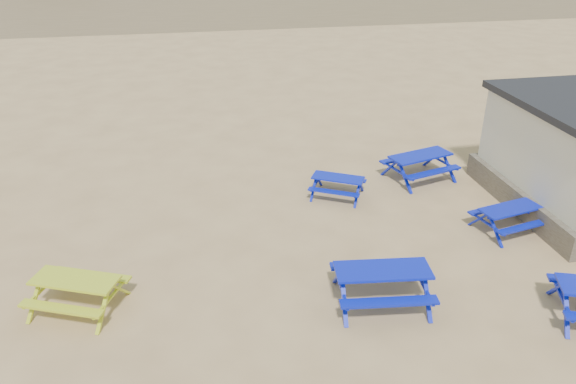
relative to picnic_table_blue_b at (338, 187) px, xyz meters
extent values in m
plane|color=tan|center=(-2.16, -2.89, -0.32)|extent=(400.00, 400.00, 0.00)
cube|color=#002BA3|center=(0.00, 0.00, 0.30)|extent=(1.63, 1.27, 0.04)
cube|color=#002BA3|center=(0.25, 0.45, 0.06)|extent=(1.44, 0.93, 0.04)
cube|color=#002BA3|center=(-0.25, -0.45, 0.06)|extent=(1.44, 0.93, 0.04)
cube|color=#002BA3|center=(2.91, 0.70, 0.49)|extent=(2.15, 1.29, 0.06)
cube|color=#002BA3|center=(2.73, 1.35, 0.18)|extent=(2.01, 0.81, 0.06)
cube|color=#002BA3|center=(3.09, 0.06, 0.18)|extent=(2.01, 0.81, 0.06)
cube|color=#002BA3|center=(-0.45, -5.16, 0.52)|extent=(2.15, 1.04, 0.06)
cube|color=#002BA3|center=(-0.37, -4.48, 0.19)|extent=(2.09, 0.53, 0.06)
cube|color=#002BA3|center=(-0.53, -5.85, 0.19)|extent=(2.09, 0.53, 0.06)
cube|color=#002BA3|center=(3.96, -2.87, 0.36)|extent=(1.78, 0.99, 0.05)
cube|color=#002BA3|center=(3.84, -2.32, 0.10)|extent=(1.69, 0.58, 0.05)
cube|color=#002BA3|center=(4.07, -3.41, 0.10)|extent=(1.69, 0.58, 0.05)
cube|color=#9CB20A|center=(-6.96, -4.13, 0.42)|extent=(1.97, 1.38, 0.05)
cube|color=#9CB20A|center=(-6.72, -3.56, 0.14)|extent=(1.79, 0.96, 0.05)
cube|color=#9CB20A|center=(-7.20, -4.69, 0.14)|extent=(1.79, 0.96, 0.05)
camera|label=1|loc=(-4.38, -14.63, 7.43)|focal=35.00mm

